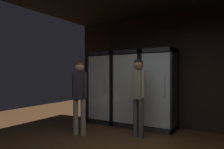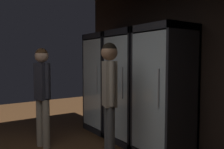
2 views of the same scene
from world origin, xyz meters
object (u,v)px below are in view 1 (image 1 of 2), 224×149
at_px(cooler_center, 161,90).
at_px(shopper_near, 138,88).
at_px(shopper_far, 79,90).
at_px(cooler_left, 131,89).
at_px(cooler_far_left, 106,88).

height_order(cooler_center, shopper_near, cooler_center).
bearing_deg(shopper_far, cooler_center, 46.07).
distance_m(cooler_center, shopper_far, 1.92).
height_order(cooler_center, shopper_far, cooler_center).
relative_size(cooler_left, cooler_center, 1.00).
bearing_deg(cooler_center, shopper_far, -133.93).
relative_size(cooler_left, shopper_far, 1.20).
relative_size(cooler_center, shopper_near, 1.17).
distance_m(cooler_left, cooler_center, 0.77).
distance_m(cooler_center, shopper_near, 0.90).
xyz_separation_m(shopper_near, shopper_far, (-1.14, -0.52, -0.07)).
bearing_deg(cooler_far_left, shopper_far, -81.65).
distance_m(cooler_far_left, shopper_near, 1.61).
xyz_separation_m(cooler_left, shopper_near, (0.58, -0.87, 0.10)).
bearing_deg(shopper_near, shopper_far, -155.74).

